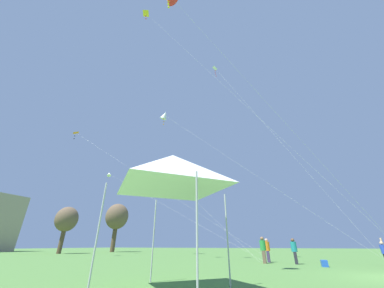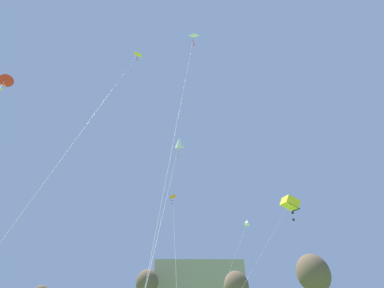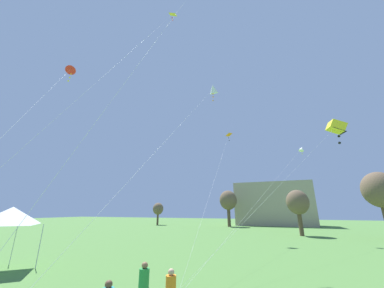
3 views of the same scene
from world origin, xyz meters
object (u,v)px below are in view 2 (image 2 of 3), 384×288
object	(u,v)px
kite_white_delta_5	(194,36)
kite_yellow_box_6	(290,203)
kite_red_diamond_0	(7,79)
kite_white_diamond_1	(247,222)
kite_orange_delta_4	(173,197)
kite_yellow_delta_2	(138,54)
kite_white_diamond_3	(179,143)

from	to	relation	value
kite_white_delta_5	kite_yellow_box_6	size ratio (longest dim) A/B	1.47
kite_red_diamond_0	kite_yellow_box_6	xyz separation A→B (m)	(23.12, 11.97, -4.85)
kite_white_delta_5	kite_yellow_box_6	distance (m)	18.46
kite_white_diamond_1	kite_orange_delta_4	xyz separation A→B (m)	(-10.34, -2.84, 2.56)
kite_white_delta_5	kite_orange_delta_4	bearing A→B (deg)	96.97
kite_yellow_delta_2	kite_yellow_box_6	size ratio (longest dim) A/B	1.87
kite_yellow_delta_2	kite_orange_delta_4	xyz separation A→B (m)	(3.99, 12.75, -12.98)
kite_orange_delta_4	kite_yellow_box_6	distance (m)	15.21
kite_white_diamond_1	kite_white_delta_5	distance (m)	25.76
kite_white_diamond_1	kite_yellow_delta_2	distance (m)	26.27
kite_white_diamond_1	kite_yellow_box_6	world-z (taller)	kite_white_diamond_1
kite_yellow_delta_2	kite_white_diamond_3	world-z (taller)	kite_yellow_delta_2
kite_white_diamond_1	kite_white_diamond_3	distance (m)	18.69
kite_white_diamond_3	kite_yellow_box_6	bearing A→B (deg)	24.68
kite_yellow_delta_2	kite_yellow_box_6	bearing A→B (deg)	15.93
kite_red_diamond_0	kite_yellow_box_6	size ratio (longest dim) A/B	1.14
kite_red_diamond_0	kite_white_diamond_1	size ratio (longest dim) A/B	0.66
kite_white_diamond_3	kite_white_delta_5	size ratio (longest dim) A/B	0.81
kite_white_diamond_1	kite_orange_delta_4	bearing A→B (deg)	-164.63
kite_red_diamond_0	kite_yellow_delta_2	world-z (taller)	kite_yellow_delta_2
kite_white_diamond_3	kite_yellow_box_6	distance (m)	12.91
kite_red_diamond_0	kite_white_diamond_3	distance (m)	13.79
kite_white_diamond_1	kite_yellow_box_6	bearing A→B (deg)	-79.18
kite_red_diamond_0	kite_white_diamond_3	world-z (taller)	kite_red_diamond_0
kite_yellow_delta_2	kite_red_diamond_0	bearing A→B (deg)	-132.63
kite_white_diamond_3	kite_orange_delta_4	world-z (taller)	kite_white_diamond_3
kite_yellow_delta_2	kite_white_diamond_1	bearing A→B (deg)	47.41
kite_yellow_delta_2	kite_white_delta_5	bearing A→B (deg)	-48.02
kite_white_diamond_3	kite_yellow_box_6	size ratio (longest dim) A/B	1.19
kite_white_diamond_1	kite_white_diamond_3	xyz separation A→B (m)	(-9.10, -16.05, 3.04)
kite_white_diamond_1	kite_orange_delta_4	world-z (taller)	kite_orange_delta_4
kite_white_diamond_1	kite_white_delta_5	xyz separation A→B (m)	(-7.91, -22.73, 9.17)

